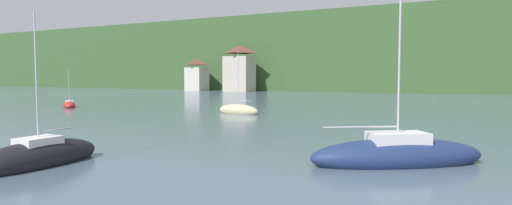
{
  "coord_description": "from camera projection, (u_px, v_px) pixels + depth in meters",
  "views": [
    {
      "loc": [
        12.47,
        27.37,
        3.68
      ],
      "look_at": [
        0.0,
        52.14,
        1.94
      ],
      "focal_mm": 28.99,
      "sensor_mm": 36.0,
      "label": 1
    }
  ],
  "objects": [
    {
      "name": "sailboat_mid_0",
      "position": [
        69.0,
        105.0,
        49.77
      ],
      "size": [
        4.24,
        3.74,
        4.76
      ],
      "rotation": [
        0.0,
        0.0,
        2.48
      ],
      "color": "red",
      "rests_on": "ground_plane"
    },
    {
      "name": "sailboat_mid_5",
      "position": [
        397.0,
        155.0,
        17.32
      ],
      "size": [
        7.41,
        6.01,
        8.2
      ],
      "rotation": [
        0.0,
        0.0,
        0.6
      ],
      "color": "navy",
      "rests_on": "ground_plane"
    },
    {
      "name": "wooded_hillside",
      "position": [
        363.0,
        61.0,
        125.06
      ],
      "size": [
        352.0,
        55.32,
        36.32
      ],
      "color": "#38562D",
      "rests_on": "ground_plane"
    },
    {
      "name": "shore_building_west",
      "position": [
        197.0,
        75.0,
        108.32
      ],
      "size": [
        4.9,
        4.92,
        8.4
      ],
      "color": "beige",
      "rests_on": "ground_plane"
    },
    {
      "name": "shore_building_westcentral",
      "position": [
        239.0,
        69.0,
        102.92
      ],
      "size": [
        6.92,
        5.69,
        11.4
      ],
      "color": "#BCB29E",
      "rests_on": "ground_plane"
    },
    {
      "name": "sailboat_near_2",
      "position": [
        39.0,
        157.0,
        17.05
      ],
      "size": [
        1.83,
        5.64,
        6.74
      ],
      "rotation": [
        0.0,
        0.0,
        4.72
      ],
      "color": "black",
      "rests_on": "ground_plane"
    },
    {
      "name": "sailboat_far_3",
      "position": [
        238.0,
        110.0,
        41.32
      ],
      "size": [
        4.87,
        1.98,
        6.44
      ],
      "rotation": [
        0.0,
        0.0,
        3.0
      ],
      "color": "#CCBC8E",
      "rests_on": "ground_plane"
    }
  ]
}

